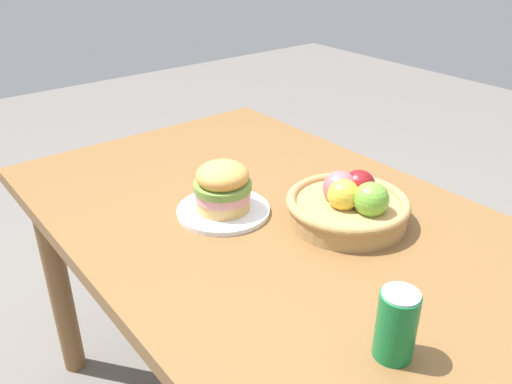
{
  "coord_description": "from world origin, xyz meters",
  "views": [
    {
      "loc": [
        0.84,
        -0.71,
        1.39
      ],
      "look_at": [
        -0.04,
        -0.03,
        0.81
      ],
      "focal_mm": 37.04,
      "sensor_mm": 36.0,
      "label": 1
    }
  ],
  "objects_px": {
    "sandwich": "(223,186)",
    "plate": "(223,210)",
    "fruit_basket": "(349,204)",
    "soda_can": "(396,325)"
  },
  "relations": [
    {
      "from": "soda_can",
      "to": "fruit_basket",
      "type": "xyz_separation_m",
      "value": [
        -0.34,
        0.26,
        -0.02
      ]
    },
    {
      "from": "plate",
      "to": "soda_can",
      "type": "xyz_separation_m",
      "value": [
        0.56,
        -0.05,
        0.06
      ]
    },
    {
      "from": "sandwich",
      "to": "fruit_basket",
      "type": "height_order",
      "value": "sandwich"
    },
    {
      "from": "fruit_basket",
      "to": "soda_can",
      "type": "bearing_deg",
      "value": -37.19
    },
    {
      "from": "sandwich",
      "to": "plate",
      "type": "bearing_deg",
      "value": 180.0
    },
    {
      "from": "sandwich",
      "to": "soda_can",
      "type": "xyz_separation_m",
      "value": [
        0.56,
        -0.05,
        -0.01
      ]
    },
    {
      "from": "plate",
      "to": "sandwich",
      "type": "bearing_deg",
      "value": 0.0
    },
    {
      "from": "sandwich",
      "to": "fruit_basket",
      "type": "relative_size",
      "value": 0.48
    },
    {
      "from": "sandwich",
      "to": "soda_can",
      "type": "relative_size",
      "value": 1.11
    },
    {
      "from": "plate",
      "to": "sandwich",
      "type": "xyz_separation_m",
      "value": [
        0.0,
        0.0,
        0.07
      ]
    }
  ]
}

